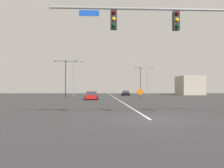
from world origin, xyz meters
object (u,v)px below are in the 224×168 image
object	(u,v)px
street_lamp_near_right	(147,79)
car_black_approaching	(126,93)
construction_sign_left_lane	(139,92)
construction_sign_left_shoulder	(140,93)
car_red_passing	(92,96)
street_lamp_far_left	(140,80)
traffic_signal_assembly	(208,28)
street_lamp_far_right	(66,75)
street_lamp_mid_right	(74,76)

from	to	relation	value
street_lamp_near_right	car_black_approaching	distance (m)	6.90
street_lamp_near_right	construction_sign_left_lane	world-z (taller)	street_lamp_near_right
construction_sign_left_shoulder	car_red_passing	xyz separation A→B (m)	(-7.94, 1.39, -0.54)
street_lamp_near_right	street_lamp_far_left	bearing A→B (deg)	93.50
traffic_signal_assembly	car_black_approaching	xyz separation A→B (m)	(0.53, 47.84, -4.48)
street_lamp_far_right	street_lamp_near_right	world-z (taller)	street_lamp_far_right
car_red_passing	traffic_signal_assembly	bearing A→B (deg)	-73.02
traffic_signal_assembly	street_lamp_near_right	bearing A→B (deg)	82.47
street_lamp_far_right	street_lamp_far_left	world-z (taller)	street_lamp_far_left
construction_sign_left_shoulder	car_red_passing	world-z (taller)	construction_sign_left_shoulder
traffic_signal_assembly	construction_sign_left_shoulder	world-z (taller)	traffic_signal_assembly
traffic_signal_assembly	street_lamp_far_left	xyz separation A→B (m)	(5.70, 55.00, -0.46)
construction_sign_left_shoulder	car_black_approaching	size ratio (longest dim) A/B	0.47
traffic_signal_assembly	construction_sign_left_lane	size ratio (longest dim) A/B	8.00
street_lamp_mid_right	street_lamp_near_right	world-z (taller)	street_lamp_mid_right
street_lamp_far_left	car_black_approaching	xyz separation A→B (m)	(-5.17, -7.16, -4.02)
street_lamp_far_right	car_red_passing	bearing A→B (deg)	-54.07
street_lamp_far_left	street_lamp_near_right	xyz separation A→B (m)	(0.50, -8.12, -0.20)
car_red_passing	street_lamp_mid_right	bearing A→B (deg)	108.66
car_black_approaching	construction_sign_left_lane	bearing A→B (deg)	-65.44
street_lamp_far_left	street_lamp_near_right	distance (m)	8.14
street_lamp_mid_right	construction_sign_left_lane	distance (m)	16.24
street_lamp_mid_right	construction_sign_left_shoulder	xyz separation A→B (m)	(12.60, -15.20, -3.69)
traffic_signal_assembly	car_red_passing	distance (m)	26.54
construction_sign_left_lane	car_red_passing	size ratio (longest dim) A/B	0.39
street_lamp_far_left	construction_sign_left_lane	world-z (taller)	street_lamp_far_left
street_lamp_far_right	street_lamp_mid_right	xyz separation A→B (m)	(0.88, 6.16, 0.28)
street_lamp_near_right	street_lamp_far_right	bearing A→B (deg)	-143.74
street_lamp_near_right	construction_sign_left_lane	xyz separation A→B (m)	(-3.04, -4.81, -3.36)
construction_sign_left_shoulder	construction_sign_left_lane	bearing A→B (deg)	81.17
car_red_passing	street_lamp_far_left	bearing A→B (deg)	66.01
street_lamp_far_left	car_black_approaching	distance (m)	9.71
construction_sign_left_shoulder	car_black_approaching	bearing A→B (deg)	89.45
street_lamp_far_left	construction_sign_left_shoulder	world-z (taller)	street_lamp_far_left
street_lamp_mid_right	traffic_signal_assembly	bearing A→B (deg)	-72.42
traffic_signal_assembly	construction_sign_left_shoulder	distance (m)	23.96
street_lamp_far_right	construction_sign_left_shoulder	world-z (taller)	street_lamp_far_right
street_lamp_near_right	traffic_signal_assembly	bearing A→B (deg)	-97.53
street_lamp_mid_right	construction_sign_left_lane	xyz separation A→B (m)	(15.47, 3.24, -3.76)
street_lamp_far_right	car_black_approaching	bearing A→B (deg)	47.90
street_lamp_near_right	construction_sign_left_lane	bearing A→B (deg)	-122.27
street_lamp_far_right	street_lamp_near_right	bearing A→B (deg)	36.26
car_red_passing	construction_sign_left_shoulder	bearing A→B (deg)	-9.97
traffic_signal_assembly	car_red_passing	bearing A→B (deg)	106.98
traffic_signal_assembly	street_lamp_far_left	world-z (taller)	street_lamp_far_left
street_lamp_far_left	construction_sign_left_lane	size ratio (longest dim) A/B	4.82
street_lamp_far_left	car_black_approaching	size ratio (longest dim) A/B	2.16
car_black_approaching	street_lamp_far_left	bearing A→B (deg)	54.15
street_lamp_far_left	traffic_signal_assembly	bearing A→B (deg)	-95.92
construction_sign_left_lane	car_red_passing	distance (m)	20.19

